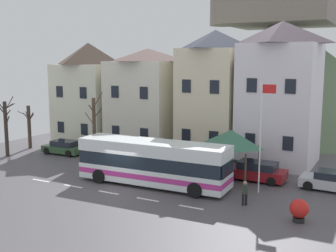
% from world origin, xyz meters
% --- Properties ---
extents(ground_plane, '(40.00, 60.00, 0.07)m').
position_xyz_m(ground_plane, '(0.00, -0.00, -0.03)').
color(ground_plane, '#504C51').
extents(townhouse_00, '(5.96, 5.65, 10.40)m').
position_xyz_m(townhouse_00, '(-11.69, 11.79, 5.20)').
color(townhouse_00, silver).
rests_on(townhouse_00, ground_plane).
extents(townhouse_01, '(6.19, 6.68, 9.75)m').
position_xyz_m(townhouse_01, '(-4.93, 12.31, 4.87)').
color(townhouse_01, silver).
rests_on(townhouse_01, ground_plane).
extents(townhouse_02, '(5.03, 6.41, 11.26)m').
position_xyz_m(townhouse_02, '(2.06, 12.17, 5.63)').
color(townhouse_02, beige).
rests_on(townhouse_02, ground_plane).
extents(townhouse_03, '(5.90, 6.34, 11.77)m').
position_xyz_m(townhouse_03, '(7.88, 12.14, 5.88)').
color(townhouse_03, white).
rests_on(townhouse_03, ground_plane).
extents(hilltop_castle, '(37.29, 37.29, 23.58)m').
position_xyz_m(hilltop_castle, '(2.47, 34.22, 7.80)').
color(hilltop_castle, '#586C4E').
rests_on(hilltop_castle, ground_plane).
extents(transit_bus, '(10.92, 3.00, 3.11)m').
position_xyz_m(transit_bus, '(1.77, 1.65, 1.57)').
color(transit_bus, white).
rests_on(transit_bus, ground_plane).
extents(bus_shelter, '(3.60, 3.60, 3.66)m').
position_xyz_m(bus_shelter, '(5.99, 5.62, 3.01)').
color(bus_shelter, '#473D33').
rests_on(bus_shelter, ground_plane).
extents(parked_car_00, '(3.86, 1.99, 1.25)m').
position_xyz_m(parked_car_00, '(-2.79, 7.16, 0.62)').
color(parked_car_00, '#32593B').
rests_on(parked_car_00, ground_plane).
extents(parked_car_01, '(3.96, 2.10, 1.29)m').
position_xyz_m(parked_car_01, '(12.90, 6.27, 0.64)').
color(parked_car_01, silver).
rests_on(parked_car_01, ground_plane).
extents(parked_car_02, '(3.91, 1.92, 1.28)m').
position_xyz_m(parked_car_02, '(-10.50, 6.31, 0.63)').
color(parked_car_02, '#325333').
rests_on(parked_car_02, ground_plane).
extents(parked_car_03, '(4.49, 2.04, 1.40)m').
position_xyz_m(parked_car_03, '(7.71, 6.21, 0.68)').
color(parked_car_03, maroon).
rests_on(parked_car_03, ground_plane).
extents(pedestrian_00, '(0.33, 0.30, 1.55)m').
position_xyz_m(pedestrian_00, '(5.68, 3.64, 0.86)').
color(pedestrian_00, black).
rests_on(pedestrian_00, ground_plane).
extents(pedestrian_01, '(0.34, 0.34, 1.50)m').
position_xyz_m(pedestrian_01, '(8.68, 0.66, 0.85)').
color(pedestrian_01, black).
rests_on(pedestrian_01, ground_plane).
extents(public_bench, '(1.50, 0.48, 0.87)m').
position_xyz_m(public_bench, '(5.49, 7.90, 0.47)').
color(public_bench, '#33473D').
rests_on(public_bench, ground_plane).
extents(flagpole, '(0.95, 0.10, 7.20)m').
position_xyz_m(flagpole, '(8.81, 3.45, 4.16)').
color(flagpole, silver).
rests_on(flagpole, ground_plane).
extents(harbour_buoy, '(1.03, 1.03, 1.28)m').
position_xyz_m(harbour_buoy, '(12.08, -0.54, 0.71)').
color(harbour_buoy, black).
rests_on(harbour_buoy, ground_plane).
extents(bare_tree_00, '(1.30, 1.72, 5.43)m').
position_xyz_m(bare_tree_00, '(-14.43, 3.23, 2.66)').
color(bare_tree_00, '#382D28').
rests_on(bare_tree_00, ground_plane).
extents(bare_tree_01, '(1.69, 2.10, 4.24)m').
position_xyz_m(bare_tree_01, '(-15.26, 6.77, 2.22)').
color(bare_tree_01, '#47382D').
rests_on(bare_tree_01, ground_plane).
extents(bare_tree_02, '(1.97, 1.24, 5.88)m').
position_xyz_m(bare_tree_02, '(-6.73, 6.11, 2.79)').
color(bare_tree_02, brown).
rests_on(bare_tree_02, ground_plane).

